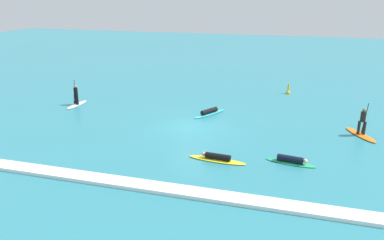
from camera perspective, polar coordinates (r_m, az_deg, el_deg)
The scene contains 8 objects.
ground_plane at distance 25.31m, azimuth 0.00°, elevation -1.07°, with size 120.00×120.00×0.00m, color teal.
surfer_on_green_board at distance 20.64m, azimuth 14.73°, elevation -5.94°, with size 2.67×0.97×0.43m.
surfer_on_white_board at distance 31.55m, azimuth -17.05°, elevation 2.96°, with size 0.72×2.61×2.05m.
surfer_on_yellow_board at distance 20.35m, azimuth 3.77°, elevation -5.78°, with size 3.21×0.90×0.41m.
surfer_on_teal_board at distance 27.95m, azimuth 2.68°, elevation 1.19°, with size 2.05×3.02×0.44m.
surfer_on_orange_board at distance 25.98m, azimuth 24.22°, elevation -1.25°, with size 1.98×2.80×2.05m.
marker_buoy at distance 34.80m, azimuth 14.30°, elevation 4.20°, with size 0.38×0.38×1.04m.
wave_crest at distance 17.89m, azimuth -7.78°, elevation -9.73°, with size 25.35×0.90×0.18m, color white.
Camera 1 is at (6.63, -22.89, 8.54)m, focal length 35.31 mm.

